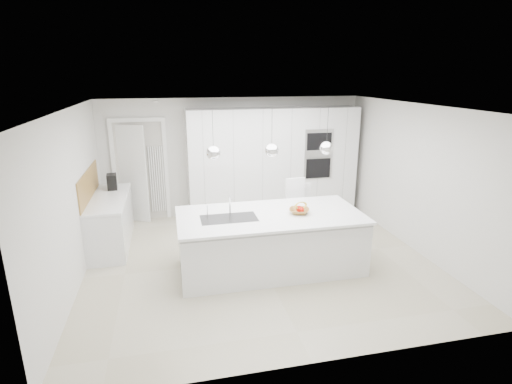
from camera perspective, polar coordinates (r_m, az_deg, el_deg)
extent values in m
plane|color=#B9B096|center=(6.71, 0.57, -9.77)|extent=(5.50, 5.50, 0.00)
plane|color=silver|center=(8.63, -3.20, 5.04)|extent=(5.50, 0.00, 5.50)
plane|color=silver|center=(6.25, -24.77, -1.03)|extent=(0.00, 5.00, 5.00)
plane|color=white|center=(6.03, 0.64, 12.05)|extent=(5.50, 5.50, 0.00)
cube|color=white|center=(8.53, 2.47, 4.23)|extent=(3.60, 0.60, 2.30)
cube|color=white|center=(8.54, -17.81, 2.44)|extent=(0.76, 0.38, 2.00)
cube|color=white|center=(7.57, -20.04, -4.12)|extent=(0.60, 1.80, 0.86)
cube|color=white|center=(7.43, -20.38, -0.87)|extent=(0.62, 1.82, 0.04)
cube|color=#A17A3E|center=(7.41, -22.78, 0.99)|extent=(0.02, 1.80, 0.50)
cube|color=white|center=(6.28, 2.10, -7.35)|extent=(2.80, 1.20, 0.86)
cube|color=white|center=(6.16, 2.03, -3.34)|extent=(2.84, 1.40, 0.04)
cylinder|color=white|center=(6.13, -3.75, -1.79)|extent=(0.02, 0.02, 0.30)
sphere|color=white|center=(5.69, -6.10, 5.57)|extent=(0.20, 0.20, 0.20)
sphere|color=white|center=(5.84, 2.25, 5.95)|extent=(0.20, 0.20, 0.20)
sphere|color=white|center=(6.11, 10.03, 6.18)|extent=(0.20, 0.20, 0.20)
imported|color=#A17A3E|center=(6.20, 6.18, -2.72)|extent=(0.40, 0.40, 0.08)
cube|color=black|center=(7.89, -19.89, 1.39)|extent=(0.19, 0.28, 0.28)
sphere|color=#B90F03|center=(6.17, 6.47, -2.47)|extent=(0.09, 0.09, 0.09)
sphere|color=#B90F03|center=(6.15, 6.54, -2.60)|extent=(0.07, 0.07, 0.07)
sphere|color=#B90F03|center=(6.16, 6.16, -2.53)|extent=(0.08, 0.08, 0.08)
sphere|color=#B90F03|center=(6.22, 6.15, -2.33)|extent=(0.08, 0.08, 0.08)
torus|color=gold|center=(6.18, 6.42, -1.93)|extent=(0.26, 0.18, 0.23)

